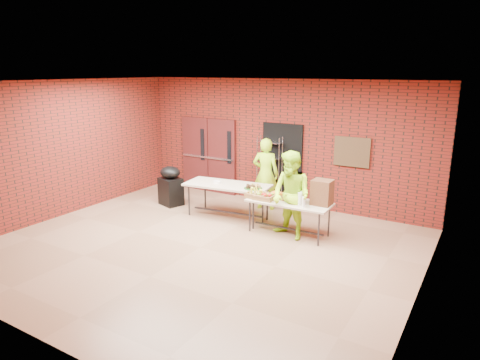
% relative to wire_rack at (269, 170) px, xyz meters
% --- Properties ---
extents(room, '(8.08, 7.08, 3.28)m').
position_rel_wire_rack_xyz_m(room, '(0.19, -3.32, 0.72)').
color(room, '#886649').
rests_on(room, ground).
extents(double_doors, '(1.78, 0.12, 2.10)m').
position_rel_wire_rack_xyz_m(double_doors, '(-2.01, 0.12, 0.17)').
color(double_doors, '#421313').
rests_on(double_doors, room).
extents(dark_doorway, '(1.10, 0.06, 2.10)m').
position_rel_wire_rack_xyz_m(dark_doorway, '(0.29, 0.14, 0.17)').
color(dark_doorway, black).
rests_on(dark_doorway, room).
extents(bronze_plaque, '(0.85, 0.04, 0.70)m').
position_rel_wire_rack_xyz_m(bronze_plaque, '(2.09, 0.13, 0.67)').
color(bronze_plaque, '#442C1B').
rests_on(bronze_plaque, room).
extents(wire_rack, '(0.68, 0.37, 1.77)m').
position_rel_wire_rack_xyz_m(wire_rack, '(0.00, 0.00, 0.00)').
color(wire_rack, '#B4B4BB').
rests_on(wire_rack, room).
extents(table_left, '(2.09, 1.08, 0.82)m').
position_rel_wire_rack_xyz_m(table_left, '(-0.31, -1.54, -0.13)').
color(table_left, tan).
rests_on(table_left, room).
extents(table_right, '(1.79, 0.78, 0.73)m').
position_rel_wire_rack_xyz_m(table_right, '(1.38, -1.75, -0.22)').
color(table_right, tan).
rests_on(table_right, room).
extents(basket_bananas, '(0.45, 0.35, 0.14)m').
position_rel_wire_rack_xyz_m(basket_bananas, '(0.66, -1.86, -0.10)').
color(basket_bananas, olive).
rests_on(basket_bananas, table_right).
extents(basket_oranges, '(0.40, 0.31, 0.12)m').
position_rel_wire_rack_xyz_m(basket_oranges, '(1.07, -1.65, -0.10)').
color(basket_oranges, olive).
rests_on(basket_oranges, table_right).
extents(basket_apples, '(0.44, 0.34, 0.14)m').
position_rel_wire_rack_xyz_m(basket_apples, '(0.86, -1.90, -0.10)').
color(basket_apples, olive).
rests_on(basket_apples, table_right).
extents(muffin_tray, '(0.41, 0.41, 0.10)m').
position_rel_wire_rack_xyz_m(muffin_tray, '(0.40, -1.57, -0.02)').
color(muffin_tray, '#185015').
rests_on(muffin_tray, table_left).
extents(napkin_box, '(0.17, 0.12, 0.06)m').
position_rel_wire_rack_xyz_m(napkin_box, '(-0.56, -1.59, -0.03)').
color(napkin_box, white).
rests_on(napkin_box, table_left).
extents(coffee_dispenser, '(0.40, 0.35, 0.52)m').
position_rel_wire_rack_xyz_m(coffee_dispenser, '(2.03, -1.60, 0.10)').
color(coffee_dispenser, brown).
rests_on(coffee_dispenser, table_right).
extents(cup_stack_front, '(0.09, 0.09, 0.26)m').
position_rel_wire_rack_xyz_m(cup_stack_front, '(1.66, -1.86, -0.03)').
color(cup_stack_front, white).
rests_on(cup_stack_front, table_right).
extents(cup_stack_mid, '(0.07, 0.07, 0.21)m').
position_rel_wire_rack_xyz_m(cup_stack_mid, '(1.78, -1.95, -0.05)').
color(cup_stack_mid, white).
rests_on(cup_stack_mid, table_right).
extents(cup_stack_back, '(0.09, 0.09, 0.26)m').
position_rel_wire_rack_xyz_m(cup_stack_back, '(1.65, -1.76, -0.02)').
color(cup_stack_back, white).
rests_on(cup_stack_back, table_right).
extents(covered_grill, '(0.67, 0.61, 1.02)m').
position_rel_wire_rack_xyz_m(covered_grill, '(-2.11, -1.46, -0.38)').
color(covered_grill, black).
rests_on(covered_grill, room).
extents(volunteer_woman, '(0.73, 0.56, 1.80)m').
position_rel_wire_rack_xyz_m(volunteer_woman, '(0.14, -0.47, 0.02)').
color(volunteer_woman, '#A7EA1A').
rests_on(volunteer_woman, room).
extents(volunteer_man, '(1.07, 0.94, 1.83)m').
position_rel_wire_rack_xyz_m(volunteer_man, '(1.49, -1.91, 0.03)').
color(volunteer_man, '#A7EA1A').
rests_on(volunteer_man, room).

